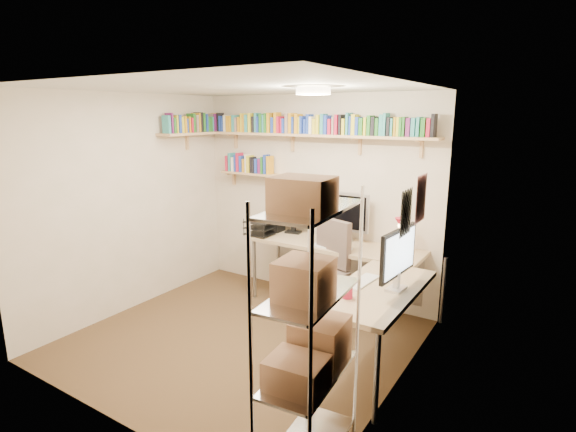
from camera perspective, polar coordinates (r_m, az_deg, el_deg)
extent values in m
plane|color=#442E1D|center=(4.82, -5.93, -15.31)|extent=(3.20, 3.20, 0.00)
cube|color=beige|center=(5.59, 3.31, 2.36)|extent=(3.20, 0.04, 2.50)
cube|color=beige|center=(5.49, -19.50, 1.44)|extent=(0.04, 3.00, 2.50)
cube|color=beige|center=(3.62, 13.96, -3.88)|extent=(0.04, 3.00, 2.50)
cube|color=beige|center=(3.38, -22.45, -5.73)|extent=(3.20, 0.04, 2.50)
cube|color=silver|center=(4.25, -6.74, 15.91)|extent=(3.20, 3.00, 0.04)
cube|color=silver|center=(4.07, 16.54, 2.15)|extent=(0.01, 0.30, 0.42)
cube|color=white|center=(3.70, 14.77, 0.44)|extent=(0.01, 0.28, 0.38)
cylinder|color=#FFEAC6|center=(4.02, 3.23, 15.57)|extent=(0.30, 0.30, 0.06)
cube|color=tan|center=(5.39, 2.76, 10.23)|extent=(3.05, 0.25, 0.03)
cube|color=tan|center=(5.94, -12.02, 10.21)|extent=(0.25, 1.00, 0.03)
cube|color=tan|center=(5.92, -4.37, 5.40)|extent=(0.95, 0.20, 0.02)
cube|color=tan|center=(6.13, -6.88, 9.82)|extent=(0.03, 0.20, 0.20)
cube|color=tan|center=(5.60, 0.38, 9.63)|extent=(0.03, 0.20, 0.20)
cube|color=tan|center=(5.19, 8.96, 9.21)|extent=(0.03, 0.20, 0.20)
cube|color=tan|center=(4.95, 16.49, 8.67)|extent=(0.03, 0.20, 0.20)
cube|color=orange|center=(6.24, -9.20, 11.68)|extent=(0.04, 0.13, 0.24)
cube|color=#6F1D61|center=(6.21, -8.86, 11.64)|extent=(0.03, 0.15, 0.23)
cube|color=black|center=(6.18, -8.57, 11.71)|extent=(0.03, 0.12, 0.24)
cube|color=#213FAC|center=(6.16, -8.30, 11.52)|extent=(0.03, 0.14, 0.20)
cube|color=#213FAC|center=(6.13, -8.00, 11.48)|extent=(0.03, 0.13, 0.19)
cube|color=white|center=(6.10, -7.69, 11.58)|extent=(0.04, 0.13, 0.21)
cube|color=orange|center=(6.07, -7.33, 11.55)|extent=(0.04, 0.15, 0.20)
cube|color=orange|center=(6.04, -7.00, 11.54)|extent=(0.04, 0.15, 0.20)
cube|color=teal|center=(6.01, -6.65, 11.59)|extent=(0.04, 0.13, 0.21)
cube|color=gray|center=(5.99, -6.35, 11.45)|extent=(0.03, 0.13, 0.18)
cube|color=orange|center=(5.96, -5.99, 11.49)|extent=(0.03, 0.12, 0.19)
cube|color=gold|center=(5.94, -5.69, 11.71)|extent=(0.03, 0.11, 0.24)
cube|color=orange|center=(5.91, -5.40, 11.63)|extent=(0.04, 0.12, 0.22)
cube|color=teal|center=(5.88, -4.99, 11.63)|extent=(0.04, 0.15, 0.22)
cube|color=gold|center=(5.85, -4.61, 11.72)|extent=(0.04, 0.13, 0.24)
cube|color=black|center=(5.82, -4.18, 11.52)|extent=(0.04, 0.12, 0.20)
cube|color=teal|center=(5.80, -3.88, 11.74)|extent=(0.03, 0.12, 0.24)
cube|color=#213FAC|center=(5.78, -3.58, 11.52)|extent=(0.03, 0.14, 0.20)
cube|color=#267025|center=(5.75, -3.24, 11.69)|extent=(0.03, 0.12, 0.23)
cube|color=teal|center=(5.73, -2.90, 11.64)|extent=(0.04, 0.11, 0.22)
cube|color=#267025|center=(5.71, -2.58, 11.73)|extent=(0.03, 0.14, 0.24)
cube|color=orange|center=(5.68, -2.20, 11.75)|extent=(0.04, 0.13, 0.24)
cube|color=#213FAC|center=(5.65, -1.76, 11.46)|extent=(0.04, 0.12, 0.19)
cube|color=orange|center=(5.63, -1.36, 11.77)|extent=(0.04, 0.12, 0.25)
cube|color=#C31A3B|center=(5.60, -0.95, 11.52)|extent=(0.03, 0.15, 0.20)
cube|color=#C31A3B|center=(5.58, -0.62, 11.40)|extent=(0.02, 0.11, 0.18)
cube|color=#213FAC|center=(5.56, -0.31, 11.38)|extent=(0.03, 0.14, 0.18)
cube|color=gray|center=(5.54, 0.10, 11.69)|extent=(0.04, 0.13, 0.24)
cube|color=orange|center=(5.51, 0.60, 11.69)|extent=(0.04, 0.15, 0.24)
cube|color=#213FAC|center=(5.49, 0.92, 11.46)|extent=(0.02, 0.15, 0.20)
cube|color=orange|center=(5.47, 1.32, 11.63)|extent=(0.04, 0.13, 0.23)
cube|color=gold|center=(5.45, 1.68, 11.44)|extent=(0.03, 0.12, 0.19)
cube|color=#213FAC|center=(5.43, 1.97, 11.49)|extent=(0.03, 0.14, 0.20)
cube|color=#213FAC|center=(5.41, 2.36, 11.30)|extent=(0.03, 0.12, 0.17)
cube|color=#213FAC|center=(5.39, 2.76, 11.59)|extent=(0.04, 0.12, 0.23)
cube|color=white|center=(5.37, 3.18, 11.43)|extent=(0.03, 0.15, 0.20)
cube|color=gold|center=(5.35, 3.60, 11.29)|extent=(0.04, 0.13, 0.17)
cube|color=gold|center=(5.32, 4.08, 11.53)|extent=(0.04, 0.15, 0.22)
cube|color=teal|center=(5.30, 4.56, 11.57)|extent=(0.04, 0.12, 0.23)
cube|color=#213FAC|center=(5.27, 5.04, 11.46)|extent=(0.04, 0.14, 0.21)
cube|color=#C31A3B|center=(5.25, 5.53, 11.22)|extent=(0.04, 0.14, 0.17)
cube|color=gray|center=(5.23, 5.98, 11.34)|extent=(0.03, 0.13, 0.20)
cube|color=#C31A3B|center=(5.21, 6.39, 11.47)|extent=(0.03, 0.14, 0.22)
cube|color=black|center=(5.19, 6.85, 11.45)|extent=(0.03, 0.13, 0.22)
cube|color=gold|center=(5.18, 7.29, 11.18)|extent=(0.03, 0.14, 0.18)
cube|color=teal|center=(5.16, 7.75, 11.53)|extent=(0.03, 0.14, 0.24)
cube|color=#213FAC|center=(5.14, 8.11, 11.30)|extent=(0.02, 0.13, 0.21)
cube|color=gold|center=(5.13, 8.50, 11.39)|extent=(0.04, 0.13, 0.23)
cube|color=#213FAC|center=(5.11, 8.96, 11.21)|extent=(0.04, 0.13, 0.20)
cube|color=#267025|center=(5.09, 9.48, 11.13)|extent=(0.04, 0.14, 0.19)
cube|color=gold|center=(5.07, 9.99, 11.15)|extent=(0.03, 0.14, 0.19)
cube|color=#267025|center=(5.05, 10.45, 11.24)|extent=(0.04, 0.15, 0.21)
cube|color=black|center=(5.04, 10.93, 11.14)|extent=(0.04, 0.14, 0.20)
cube|color=#267025|center=(5.02, 11.39, 11.03)|extent=(0.04, 0.12, 0.19)
cube|color=teal|center=(5.00, 11.91, 11.22)|extent=(0.04, 0.12, 0.22)
cube|color=teal|center=(4.99, 12.35, 11.29)|extent=(0.03, 0.14, 0.24)
cube|color=black|center=(4.98, 12.82, 11.00)|extent=(0.03, 0.15, 0.19)
cube|color=teal|center=(4.96, 13.21, 10.91)|extent=(0.02, 0.14, 0.18)
cube|color=orange|center=(4.95, 13.54, 10.97)|extent=(0.02, 0.11, 0.20)
cube|color=gold|center=(4.94, 13.93, 10.95)|extent=(0.03, 0.12, 0.20)
cube|color=#267025|center=(4.93, 14.28, 10.89)|extent=(0.03, 0.15, 0.19)
cube|color=#267025|center=(4.92, 14.63, 10.93)|extent=(0.02, 0.14, 0.20)
cube|color=#6F1D61|center=(4.91, 15.14, 10.83)|extent=(0.04, 0.12, 0.19)
cube|color=teal|center=(4.89, 15.75, 10.80)|extent=(0.04, 0.13, 0.19)
cube|color=teal|center=(4.88, 16.34, 10.81)|extent=(0.03, 0.15, 0.20)
cube|color=#267025|center=(4.87, 16.94, 10.71)|extent=(0.04, 0.14, 0.19)
cube|color=#C31A3B|center=(4.85, 17.51, 10.65)|extent=(0.04, 0.11, 0.19)
cube|color=black|center=(4.84, 18.05, 10.87)|extent=(0.03, 0.13, 0.23)
cube|color=teal|center=(5.64, -15.18, 11.15)|extent=(0.11, 0.04, 0.21)
cube|color=#6F1D61|center=(5.67, -14.84, 11.33)|extent=(0.12, 0.02, 0.24)
cube|color=#267025|center=(5.69, -14.55, 11.07)|extent=(0.13, 0.03, 0.19)
cube|color=gold|center=(5.72, -14.25, 11.23)|extent=(0.13, 0.02, 0.21)
cube|color=#213FAC|center=(5.75, -13.93, 11.28)|extent=(0.13, 0.04, 0.22)
cube|color=gold|center=(5.79, -13.56, 11.19)|extent=(0.12, 0.04, 0.20)
cube|color=orange|center=(5.82, -13.24, 11.24)|extent=(0.12, 0.04, 0.20)
cube|color=#213FAC|center=(5.85, -12.95, 11.13)|extent=(0.11, 0.02, 0.17)
cube|color=orange|center=(5.87, -12.73, 11.25)|extent=(0.13, 0.02, 0.19)
cube|color=#C31A3B|center=(5.89, -12.49, 11.21)|extent=(0.15, 0.02, 0.18)
cube|color=#267025|center=(5.93, -12.19, 11.48)|extent=(0.12, 0.04, 0.23)
cube|color=gray|center=(5.96, -11.83, 11.42)|extent=(0.13, 0.04, 0.22)
cube|color=orange|center=(5.99, -11.59, 11.55)|extent=(0.15, 0.02, 0.24)
cube|color=black|center=(6.02, -11.29, 11.61)|extent=(0.12, 0.04, 0.25)
cube|color=#267025|center=(6.06, -10.96, 11.61)|extent=(0.13, 0.04, 0.24)
cube|color=#213FAC|center=(6.09, -10.68, 11.54)|extent=(0.15, 0.03, 0.23)
cube|color=#267025|center=(6.12, -10.44, 11.40)|extent=(0.13, 0.04, 0.19)
cube|color=#267025|center=(6.15, -10.16, 11.39)|extent=(0.14, 0.04, 0.19)
cube|color=teal|center=(6.18, -9.86, 11.43)|extent=(0.11, 0.04, 0.19)
cube|color=gray|center=(6.21, -9.61, 11.64)|extent=(0.12, 0.03, 0.23)
cube|color=white|center=(6.24, -9.37, 11.43)|extent=(0.12, 0.02, 0.18)
cube|color=#C31A3B|center=(6.16, -7.48, 6.68)|extent=(0.04, 0.13, 0.20)
cube|color=teal|center=(6.13, -7.14, 6.84)|extent=(0.04, 0.13, 0.24)
cube|color=white|center=(6.10, -6.75, 6.56)|extent=(0.04, 0.13, 0.19)
cube|color=#213FAC|center=(6.07, -6.45, 6.71)|extent=(0.03, 0.13, 0.22)
cube|color=#C31A3B|center=(6.05, -6.16, 6.81)|extent=(0.04, 0.11, 0.25)
cube|color=#213FAC|center=(6.02, -5.78, 6.62)|extent=(0.04, 0.12, 0.21)
cube|color=orange|center=(5.99, -5.44, 6.42)|extent=(0.03, 0.11, 0.17)
cube|color=white|center=(5.96, -5.12, 6.70)|extent=(0.02, 0.12, 0.24)
cube|color=gold|center=(5.94, -4.81, 6.60)|extent=(0.04, 0.13, 0.22)
cube|color=black|center=(5.92, -4.47, 6.51)|extent=(0.02, 0.12, 0.20)
cube|color=black|center=(5.89, -4.13, 6.38)|extent=(0.03, 0.14, 0.18)
cube|color=#213FAC|center=(5.87, -3.79, 6.38)|extent=(0.04, 0.13, 0.19)
cube|color=#6F1D61|center=(5.84, -3.38, 6.35)|extent=(0.04, 0.13, 0.19)
cube|color=#267025|center=(5.81, -3.10, 6.46)|extent=(0.02, 0.12, 0.21)
cube|color=#213FAC|center=(5.79, -2.73, 6.59)|extent=(0.04, 0.11, 0.24)
cube|color=orange|center=(5.76, -2.30, 6.47)|extent=(0.04, 0.12, 0.23)
cube|color=tan|center=(5.26, 5.97, -3.66)|extent=(2.05, 0.65, 0.04)
cube|color=tan|center=(4.00, 11.22, -9.28)|extent=(0.65, 1.40, 0.04)
cylinder|color=gray|center=(5.65, -4.29, -6.71)|extent=(0.04, 0.04, 0.76)
cylinder|color=gray|center=(6.07, -1.24, -5.27)|extent=(0.04, 0.04, 0.76)
cylinder|color=gray|center=(5.26, 19.12, -8.94)|extent=(0.04, 0.04, 0.76)
cylinder|color=gray|center=(3.75, 3.10, -17.46)|extent=(0.04, 0.04, 0.76)
cylinder|color=gray|center=(3.56, 11.18, -19.54)|extent=(0.04, 0.04, 0.76)
cube|color=gray|center=(5.61, 7.18, -6.34)|extent=(1.94, 0.02, 0.59)
cube|color=silver|center=(5.26, 7.22, 0.55)|extent=(0.59, 0.03, 0.45)
cube|color=black|center=(5.24, 7.12, 0.51)|extent=(0.54, 0.00, 0.39)
cube|color=black|center=(5.59, 0.69, 0.95)|extent=(0.48, 0.03, 0.37)
cube|color=black|center=(3.88, 13.83, -4.51)|extent=(0.03, 0.63, 0.41)
cube|color=white|center=(3.89, 13.52, -4.47)|extent=(0.00, 0.56, 0.35)
cube|color=white|center=(5.06, 5.54, -3.97)|extent=(0.45, 0.14, 0.02)
cube|color=white|center=(4.09, 9.39, -8.24)|extent=(0.14, 0.43, 0.02)
cylinder|color=red|center=(4.97, 13.91, -4.56)|extent=(0.11, 0.11, 0.02)
cylinder|color=red|center=(4.93, 14.01, -2.77)|extent=(0.03, 0.03, 0.30)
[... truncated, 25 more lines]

